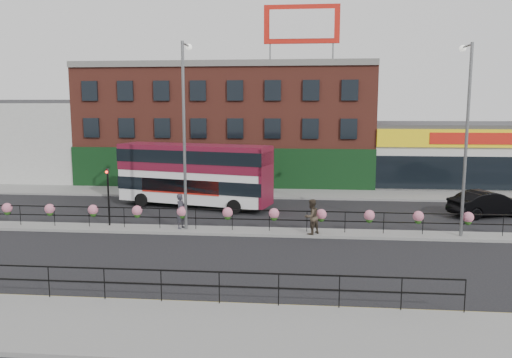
# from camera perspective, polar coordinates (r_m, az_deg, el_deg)

# --- Properties ---
(ground) EXTENTS (120.00, 120.00, 0.00)m
(ground) POSITION_cam_1_polar(r_m,az_deg,el_deg) (26.97, -0.61, -6.18)
(ground) COLOR black
(ground) RESTS_ON ground
(south_pavement) EXTENTS (60.00, 4.00, 0.15)m
(south_pavement) POSITION_cam_1_polar(r_m,az_deg,el_deg) (15.72, -5.40, -16.83)
(south_pavement) COLOR gray
(south_pavement) RESTS_ON ground
(north_pavement) EXTENTS (60.00, 4.00, 0.15)m
(north_pavement) POSITION_cam_1_polar(r_m,az_deg,el_deg) (38.65, 1.26, -1.64)
(north_pavement) COLOR gray
(north_pavement) RESTS_ON ground
(median) EXTENTS (60.00, 1.60, 0.15)m
(median) POSITION_cam_1_polar(r_m,az_deg,el_deg) (26.96, -0.61, -6.03)
(median) COLOR gray
(median) RESTS_ON ground
(yellow_line_inner) EXTENTS (60.00, 0.10, 0.01)m
(yellow_line_inner) POSITION_cam_1_polar(r_m,az_deg,el_deg) (17.82, -3.98, -13.93)
(yellow_line_inner) COLOR gold
(yellow_line_inner) RESTS_ON ground
(yellow_line_outer) EXTENTS (60.00, 0.10, 0.01)m
(yellow_line_outer) POSITION_cam_1_polar(r_m,az_deg,el_deg) (17.66, -4.08, -14.15)
(yellow_line_outer) COLOR gold
(yellow_line_outer) RESTS_ON ground
(brick_building) EXTENTS (25.00, 12.21, 10.30)m
(brick_building) POSITION_cam_1_polar(r_m,az_deg,el_deg) (46.45, -2.95, 6.29)
(brick_building) COLOR brown
(brick_building) RESTS_ON ground
(supermarket) EXTENTS (15.00, 12.25, 5.30)m
(supermarket) POSITION_cam_1_polar(r_m,az_deg,el_deg) (47.92, 21.48, 2.82)
(supermarket) COLOR silver
(supermarket) RESTS_ON ground
(warehouse_west) EXTENTS (15.50, 12.00, 7.30)m
(warehouse_west) POSITION_cam_1_polar(r_m,az_deg,el_deg) (53.41, -25.03, 4.20)
(warehouse_west) COLOR #B8B9B3
(warehouse_west) RESTS_ON ground
(billboard) EXTENTS (6.00, 0.29, 4.40)m
(billboard) POSITION_cam_1_polar(r_m,az_deg,el_deg) (41.46, 5.25, 17.19)
(billboard) COLOR red
(billboard) RESTS_ON brick_building
(median_railing) EXTENTS (30.04, 0.56, 1.23)m
(median_railing) POSITION_cam_1_polar(r_m,az_deg,el_deg) (26.73, -0.61, -4.01)
(median_railing) COLOR black
(median_railing) RESTS_ON median
(south_railing) EXTENTS (20.04, 0.05, 1.12)m
(south_railing) POSITION_cam_1_polar(r_m,az_deg,el_deg) (17.55, -10.81, -11.09)
(south_railing) COLOR black
(south_railing) RESTS_ON south_pavement
(double_decker_bus) EXTENTS (10.74, 5.04, 4.23)m
(double_decker_bus) POSITION_cam_1_polar(r_m,az_deg,el_deg) (33.59, -7.03, 1.14)
(double_decker_bus) COLOR white
(double_decker_bus) RESTS_ON ground
(car) EXTENTS (4.86, 5.96, 1.60)m
(car) POSITION_cam_1_polar(r_m,az_deg,el_deg) (33.97, 25.01, -2.57)
(car) COLOR black
(car) RESTS_ON ground
(pedestrian_a) EXTENTS (0.93, 0.82, 1.89)m
(pedestrian_a) POSITION_cam_1_polar(r_m,az_deg,el_deg) (27.48, -8.56, -3.66)
(pedestrian_a) COLOR #2D2D35
(pedestrian_a) RESTS_ON median
(pedestrian_b) EXTENTS (1.59, 1.59, 1.84)m
(pedestrian_b) POSITION_cam_1_polar(r_m,az_deg,el_deg) (26.10, 6.35, -4.30)
(pedestrian_b) COLOR #3E3428
(pedestrian_b) RESTS_ON median
(lamp_column_west) EXTENTS (0.36, 1.75, 9.97)m
(lamp_column_west) POSITION_cam_1_polar(r_m,az_deg,el_deg) (26.93, -8.11, 6.76)
(lamp_column_west) COLOR slate
(lamp_column_west) RESTS_ON median
(lamp_column_east) EXTENTS (0.35, 1.71, 9.72)m
(lamp_column_east) POSITION_cam_1_polar(r_m,az_deg,el_deg) (27.30, 22.86, 5.91)
(lamp_column_east) COLOR slate
(lamp_column_east) RESTS_ON median
(traffic_light_median) EXTENTS (0.15, 0.28, 3.65)m
(traffic_light_median) POSITION_cam_1_polar(r_m,az_deg,el_deg) (28.79, -16.57, -0.59)
(traffic_light_median) COLOR black
(traffic_light_median) RESTS_ON median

